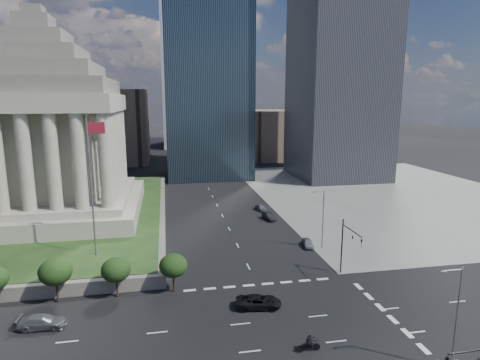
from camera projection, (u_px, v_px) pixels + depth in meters
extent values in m
plane|color=black|center=(200.00, 172.00, 136.35)|extent=(500.00, 500.00, 0.00)
cube|color=slate|center=(387.00, 193.00, 106.09)|extent=(68.00, 90.00, 0.03)
cylinder|color=slate|center=(91.00, 188.00, 56.79)|extent=(0.24, 0.24, 20.00)
cube|color=maroon|center=(96.00, 128.00, 55.34)|extent=(2.40, 0.05, 1.60)
cube|color=black|center=(206.00, 81.00, 126.01)|extent=(26.00, 26.00, 60.00)
cube|color=black|center=(342.00, 12.00, 119.67)|extent=(26.00, 28.00, 100.00)
cube|color=brown|center=(269.00, 134.00, 169.08)|extent=(20.00, 30.00, 20.00)
cube|color=brown|center=(117.00, 126.00, 157.11)|extent=(24.00, 30.00, 28.00)
cylinder|color=black|center=(342.00, 246.00, 56.37)|extent=(0.18, 0.18, 8.00)
cylinder|color=black|center=(352.00, 231.00, 53.10)|extent=(0.14, 5.50, 0.14)
cube|color=black|center=(361.00, 243.00, 50.60)|extent=(0.30, 0.30, 1.10)
cylinder|color=slate|center=(457.00, 320.00, 35.64)|extent=(0.16, 0.16, 10.00)
cylinder|color=slate|center=(453.00, 270.00, 34.53)|extent=(1.80, 0.12, 0.12)
cube|color=slate|center=(444.00, 272.00, 34.39)|extent=(0.50, 0.22, 0.14)
cylinder|color=slate|center=(323.00, 220.00, 65.51)|extent=(0.16, 0.16, 10.00)
cylinder|color=slate|center=(319.00, 191.00, 64.41)|extent=(1.80, 0.12, 0.12)
cube|color=slate|center=(314.00, 192.00, 64.27)|extent=(0.50, 0.22, 0.14)
imported|color=black|center=(259.00, 302.00, 47.42)|extent=(3.27, 5.70, 1.50)
imported|color=#53565A|center=(42.00, 322.00, 43.14)|extent=(2.37, 5.17, 1.46)
imported|color=gray|center=(308.00, 243.00, 67.15)|extent=(2.15, 4.09, 1.33)
imported|color=black|center=(269.00, 216.00, 82.28)|extent=(4.52, 2.20, 1.43)
imported|color=slate|center=(261.00, 207.00, 89.29)|extent=(4.13, 2.20, 1.34)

